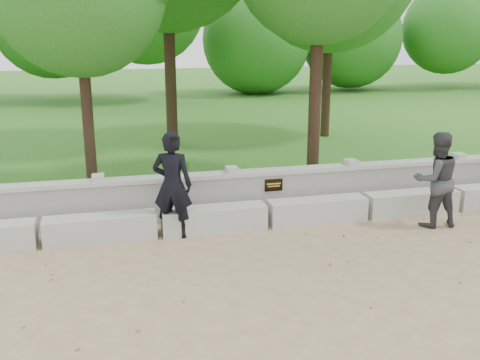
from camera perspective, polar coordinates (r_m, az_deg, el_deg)
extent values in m
plane|color=tan|center=(8.37, 6.69, -9.24)|extent=(80.00, 80.00, 0.00)
cube|color=#30711B|center=(21.55, -6.54, 6.27)|extent=(40.00, 22.00, 0.25)
cube|color=#B7B5AD|center=(9.57, -14.63, -5.00)|extent=(1.90, 0.45, 0.45)
cube|color=#B7B5AD|center=(9.73, -2.77, -4.16)|extent=(1.90, 0.45, 0.45)
cube|color=#B7B5AD|center=(10.28, 8.24, -3.23)|extent=(1.90, 0.45, 0.45)
cube|color=#B7B5AD|center=(11.17, 17.79, -2.31)|extent=(1.90, 0.45, 0.45)
cube|color=#ACAAA3|center=(10.54, 1.80, -1.55)|extent=(12.50, 0.25, 0.82)
cube|color=#B7B5AD|center=(10.42, 1.82, 0.82)|extent=(12.50, 0.35, 0.08)
cube|color=black|center=(10.44, 3.61, -0.55)|extent=(0.36, 0.02, 0.24)
imported|color=black|center=(9.31, -7.23, -0.53)|extent=(0.80, 0.67, 1.89)
cube|color=black|center=(8.74, -7.11, 4.37)|extent=(0.14, 0.07, 0.07)
imported|color=#38383C|center=(10.43, 20.18, 0.03)|extent=(0.90, 0.72, 1.78)
cylinder|color=#382619|center=(11.46, -15.98, 7.08)|extent=(0.23, 0.23, 3.39)
cylinder|color=#382619|center=(15.93, -7.47, 12.39)|extent=(0.33, 0.33, 4.89)
cylinder|color=#382619|center=(12.14, 8.04, 9.59)|extent=(0.28, 0.28, 4.08)
cylinder|color=#382619|center=(17.50, 9.28, 11.48)|extent=(0.29, 0.29, 4.22)
imported|color=#366E25|center=(11.76, -5.80, 0.70)|extent=(0.38, 0.37, 0.53)
imported|color=#366E25|center=(11.46, -7.56, 0.40)|extent=(0.34, 0.37, 0.59)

